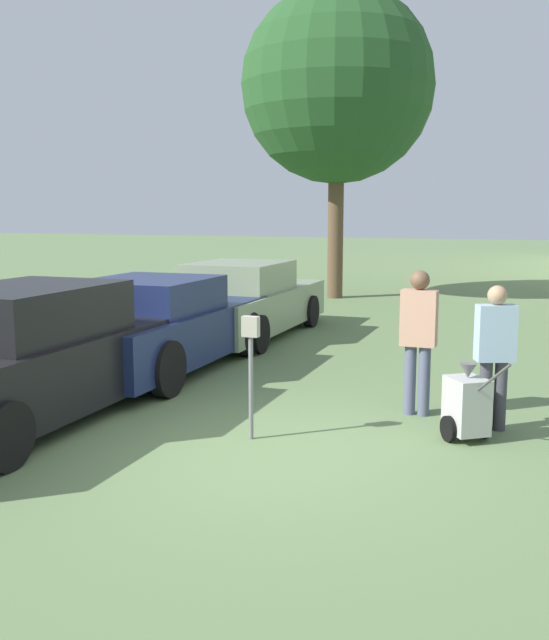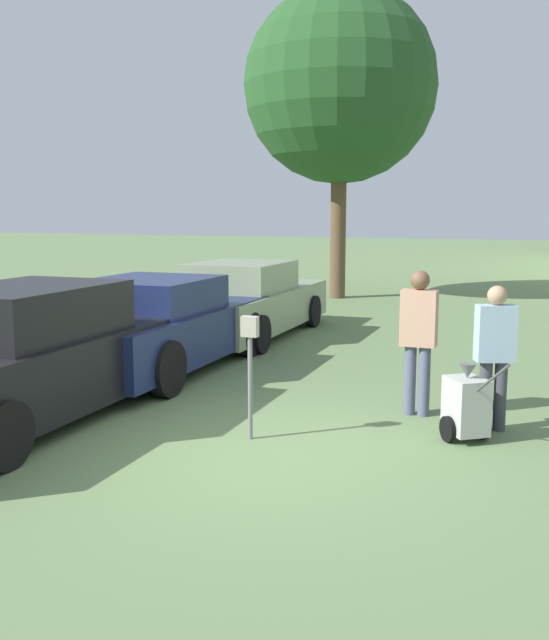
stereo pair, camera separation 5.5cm
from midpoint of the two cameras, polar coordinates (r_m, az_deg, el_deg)
The scene contains 9 objects.
ground_plane at distance 7.42m, azimuth -1.68°, elevation -10.51°, with size 120.00×120.00×0.00m, color #607A4C.
parked_car_black at distance 8.91m, azimuth -18.68°, elevation -2.84°, with size 2.03×5.32×1.59m.
parked_car_navy at distance 11.12m, azimuth -9.59°, elevation -0.52°, with size 2.16×4.67×1.44m.
parked_car_sage at distance 13.99m, azimuth -2.71°, elevation 1.44°, with size 2.13×5.03×1.47m.
parking_meter at distance 7.59m, azimuth -2.12°, elevation -2.73°, with size 0.18×0.09×1.34m.
person_worker at distance 8.65m, azimuth 11.27°, elevation -1.04°, with size 0.42×0.23×1.75m.
person_supervisor at distance 8.26m, azimuth 17.03°, elevation -2.24°, with size 0.47×0.36×1.64m.
equipment_cart at distance 7.94m, azimuth 14.93°, elevation -6.60°, with size 0.74×0.91×1.00m.
shade_tree at distance 20.63m, azimuth 4.97°, elevation 18.13°, with size 5.32×5.32×8.52m.
Camera 1 is at (2.73, -6.45, 2.43)m, focal length 40.00 mm.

